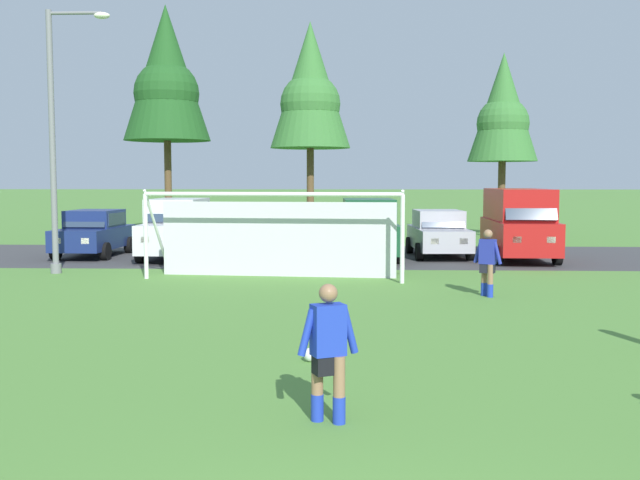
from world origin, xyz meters
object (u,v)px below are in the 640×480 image
Objects in this scene: soccer_goal at (276,233)px; player_striker_near at (487,263)px; player_midfield_center at (328,353)px; parked_car_slot_left at (178,228)px; parked_car_slot_center_right at (439,233)px; parked_car_slot_center at (369,228)px; soccer_ball at (311,355)px; street_lamp at (58,139)px; parked_car_slot_center_left at (279,231)px; parked_car_slot_right at (519,222)px; parked_car_slot_far_left at (94,233)px.

soccer_goal is 6.43m from player_striker_near.
player_striker_near is 1.00× the size of player_midfield_center.
parked_car_slot_left is at bearing 108.52° from player_midfield_center.
player_striker_near is at bearing -31.23° from soccer_goal.
parked_car_slot_center is at bearing -159.60° from parked_car_slot_center_right.
player_midfield_center reaches higher than soccer_ball.
player_striker_near is at bearing -40.97° from parked_car_slot_left.
street_lamp is at bearing 127.62° from soccer_ball.
soccer_goal is at bearing -85.21° from parked_car_slot_center_left.
soccer_ball is 0.05× the size of parked_car_slot_left.
parked_car_slot_left is (-4.08, 4.98, -0.18)m from soccer_goal.
player_midfield_center is 16.26m from street_lamp.
parked_car_slot_center_right is at bearing 79.32° from player_midfield_center.
parked_car_slot_center_right is at bearing 47.75° from soccer_goal.
player_striker_near is 12.66m from parked_car_slot_left.
player_striker_near is 9.29m from parked_car_slot_center_right.
street_lamp is at bearing 122.33° from player_midfield_center.
parked_car_slot_center_right is at bearing 76.23° from soccer_ball.
soccer_ball is 16.34m from parked_car_slot_right.
player_striker_near reaches higher than soccer_ball.
parked_car_slot_far_left is at bearing 169.01° from parked_car_slot_left.
soccer_goal is 4.61× the size of player_midfield_center.
parked_car_slot_center_left reaches higher than player_midfield_center.
player_midfield_center is 0.21× the size of street_lamp.
parked_car_slot_far_left is (-9.23, 18.42, 0.05)m from player_midfield_center.
parked_car_slot_center is at bearing 85.07° from soccer_ball.
parked_car_slot_center_right reaches higher than player_midfield_center.
soccer_goal is at bearing 98.72° from soccer_ball.
soccer_ball is at bearing -81.28° from soccer_goal.
street_lamp is at bearing -155.34° from parked_car_slot_center.
parked_car_slot_center_right is 13.56m from street_lamp.
soccer_goal is 7.23m from street_lamp.
parked_car_slot_center is 0.96× the size of parked_car_slot_right.
parked_car_slot_center is 5.30m from parked_car_slot_right.
soccer_ball is 15.02m from parked_car_slot_center.
parked_car_slot_center_left is at bearing 97.10° from player_midfield_center.
street_lamp reaches higher than soccer_goal.
parked_car_slot_left is at bearing 179.96° from parked_car_slot_right.
parked_car_slot_far_left is 12.78m from parked_car_slot_center_right.
parked_car_slot_left is 6.89m from parked_car_slot_center.
parked_car_slot_center_left is 9.36m from street_lamp.
parked_car_slot_left is at bearing 59.29° from street_lamp.
parked_car_slot_far_left is 5.94m from street_lamp.
parked_car_slot_center is (-2.67, 8.32, 0.29)m from player_striker_near.
parked_car_slot_left reaches higher than soccer_ball.
street_lamp reaches higher than player_midfield_center.
parked_car_slot_center_left is at bearing 169.82° from parked_car_slot_center_right.
soccer_goal is 6.43m from parked_car_slot_left.
street_lamp is (-2.57, -4.32, 2.96)m from parked_car_slot_left.
player_midfield_center is 18.76m from parked_car_slot_left.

